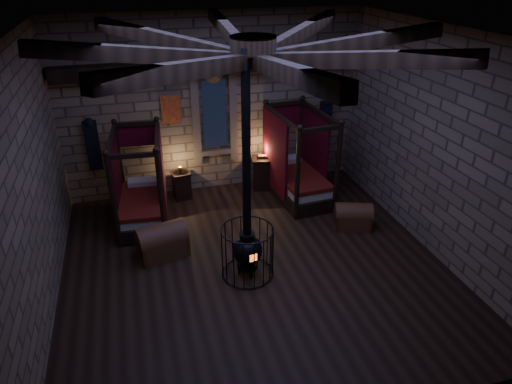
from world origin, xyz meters
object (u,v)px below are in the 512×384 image
object	(u,v)px
bed_right	(297,176)
trunk_left	(162,241)
bed_left	(142,200)
trunk_right	(353,217)
stove	(247,247)

from	to	relation	value
bed_right	trunk_left	xyz separation A→B (m)	(-3.38, -1.63, -0.22)
bed_left	trunk_right	xyz separation A→B (m)	(4.31, -1.53, -0.24)
stove	bed_right	bearing A→B (deg)	44.85
bed_left	trunk_left	xyz separation A→B (m)	(0.27, -1.46, -0.19)
bed_left	trunk_left	world-z (taller)	bed_left
trunk_left	bed_left	bearing A→B (deg)	86.85
bed_right	stove	xyz separation A→B (m)	(-1.94, -2.68, 0.08)
bed_left	stove	distance (m)	3.03
trunk_left	trunk_right	world-z (taller)	trunk_left
bed_left	trunk_left	bearing A→B (deg)	-74.50
bed_right	trunk_right	bearing A→B (deg)	-72.86
bed_right	trunk_right	world-z (taller)	bed_right
bed_right	stove	distance (m)	3.31
bed_right	stove	world-z (taller)	stove
bed_left	trunk_right	distance (m)	4.58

